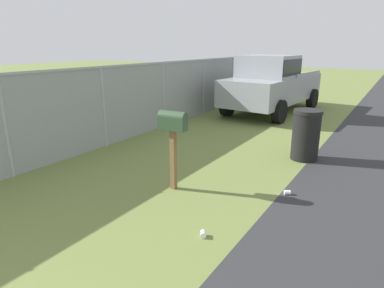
% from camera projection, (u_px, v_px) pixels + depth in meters
% --- Properties ---
extents(mailbox, '(0.24, 0.50, 1.39)m').
position_uv_depth(mailbox, '(173.00, 128.00, 5.49)').
color(mailbox, brown).
rests_on(mailbox, ground).
extents(pickup_truck, '(5.21, 2.49, 2.09)m').
position_uv_depth(pickup_truck, '(272.00, 83.00, 12.03)').
color(pickup_truck, '#93999E').
rests_on(pickup_truck, ground).
extents(trash_bin, '(0.61, 0.61, 1.11)m').
position_uv_depth(trash_bin, '(306.00, 135.00, 7.14)').
color(trash_bin, black).
rests_on(trash_bin, ground).
extents(fence_section, '(16.89, 0.07, 1.96)m').
position_uv_depth(fence_section, '(137.00, 98.00, 8.94)').
color(fence_section, '#9EA3A8').
rests_on(fence_section, ground).
extents(litter_cup_near_hydrant, '(0.12, 0.13, 0.08)m').
position_uv_depth(litter_cup_near_hydrant, '(287.00, 192.00, 5.55)').
color(litter_cup_near_hydrant, white).
rests_on(litter_cup_near_hydrant, ground).
extents(litter_cup_midfield_b, '(0.13, 0.12, 0.08)m').
position_uv_depth(litter_cup_midfield_b, '(203.00, 234.00, 4.33)').
color(litter_cup_midfield_b, white).
rests_on(litter_cup_midfield_b, ground).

